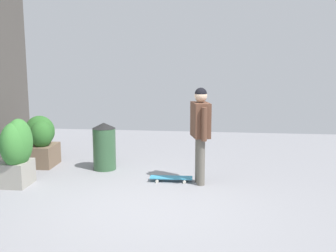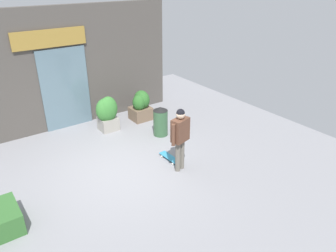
{
  "view_description": "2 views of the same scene",
  "coord_description": "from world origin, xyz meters",
  "px_view_note": "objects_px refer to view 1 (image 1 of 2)",
  "views": [
    {
      "loc": [
        -5.62,
        -1.02,
        2.18
      ],
      "look_at": [
        1.23,
        -0.24,
        0.98
      ],
      "focal_mm": 44.23,
      "sensor_mm": 36.0,
      "label": 1
    },
    {
      "loc": [
        -3.07,
        -6.21,
        4.52
      ],
      "look_at": [
        1.23,
        -0.24,
        0.98
      ],
      "focal_mm": 34.59,
      "sensor_mm": 36.0,
      "label": 2
    }
  ],
  "objects_px": {
    "planter_box_right": "(16,151)",
    "skateboarder": "(200,126)",
    "skateboard": "(171,178)",
    "planter_box_left": "(40,141)",
    "trash_bin": "(104,146)"
  },
  "relations": [
    {
      "from": "planter_box_right",
      "to": "skateboarder",
      "type": "bearing_deg",
      "value": -80.99
    },
    {
      "from": "skateboard",
      "to": "planter_box_left",
      "type": "distance_m",
      "value": 2.8
    },
    {
      "from": "skateboarder",
      "to": "planter_box_left",
      "type": "bearing_deg",
      "value": -29.61
    },
    {
      "from": "planter_box_right",
      "to": "trash_bin",
      "type": "height_order",
      "value": "planter_box_right"
    },
    {
      "from": "skateboarder",
      "to": "planter_box_left",
      "type": "distance_m",
      "value": 3.31
    },
    {
      "from": "skateboarder",
      "to": "trash_bin",
      "type": "relative_size",
      "value": 1.81
    },
    {
      "from": "skateboarder",
      "to": "planter_box_right",
      "type": "height_order",
      "value": "skateboarder"
    },
    {
      "from": "skateboard",
      "to": "planter_box_right",
      "type": "distance_m",
      "value": 2.64
    },
    {
      "from": "planter_box_left",
      "to": "trash_bin",
      "type": "distance_m",
      "value": 1.33
    },
    {
      "from": "trash_bin",
      "to": "planter_box_left",
      "type": "bearing_deg",
      "value": 84.97
    },
    {
      "from": "planter_box_left",
      "to": "planter_box_right",
      "type": "distance_m",
      "value": 1.3
    },
    {
      "from": "skateboarder",
      "to": "trash_bin",
      "type": "height_order",
      "value": "skateboarder"
    },
    {
      "from": "skateboard",
      "to": "trash_bin",
      "type": "xyz_separation_m",
      "value": [
        0.62,
        1.35,
        0.39
      ]
    },
    {
      "from": "skateboard",
      "to": "planter_box_left",
      "type": "xyz_separation_m",
      "value": [
        0.74,
        2.67,
        0.44
      ]
    },
    {
      "from": "trash_bin",
      "to": "planter_box_right",
      "type": "bearing_deg",
      "value": 135.01
    }
  ]
}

